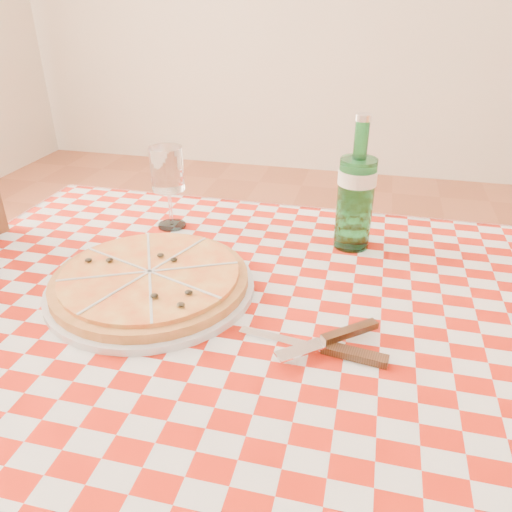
{
  "coord_description": "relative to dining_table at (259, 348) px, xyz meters",
  "views": [
    {
      "loc": [
        0.17,
        -0.71,
        1.25
      ],
      "look_at": [
        -0.02,
        0.06,
        0.82
      ],
      "focal_mm": 35.0,
      "sensor_mm": 36.0,
      "label": 1
    }
  ],
  "objects": [
    {
      "name": "tablecloth",
      "position": [
        0.0,
        0.0,
        0.09
      ],
      "size": [
        1.3,
        0.9,
        0.01
      ],
      "primitive_type": "cube",
      "color": "#9E1609",
      "rests_on": "dining_table"
    },
    {
      "name": "pizza_plate",
      "position": [
        -0.2,
        -0.0,
        0.12
      ],
      "size": [
        0.48,
        0.48,
        0.05
      ],
      "primitive_type": null,
      "rotation": [
        0.0,
        0.0,
        -0.34
      ],
      "color": "#D69147",
      "rests_on": "tablecloth"
    },
    {
      "name": "water_bottle",
      "position": [
        0.14,
        0.26,
        0.24
      ],
      "size": [
        0.1,
        0.1,
        0.28
      ],
      "primitive_type": null,
      "rotation": [
        0.0,
        0.0,
        0.27
      ],
      "color": "#1A6A2D",
      "rests_on": "tablecloth"
    },
    {
      "name": "wine_glass",
      "position": [
        -0.27,
        0.26,
        0.19
      ],
      "size": [
        0.08,
        0.08,
        0.19
      ],
      "primitive_type": null,
      "rotation": [
        0.0,
        0.0,
        0.16
      ],
      "color": "white",
      "rests_on": "tablecloth"
    },
    {
      "name": "cutlery",
      "position": [
        0.12,
        -0.1,
        0.11
      ],
      "size": [
        0.3,
        0.28,
        0.03
      ],
      "primitive_type": null,
      "rotation": [
        0.0,
        0.0,
        0.35
      ],
      "color": "silver",
      "rests_on": "tablecloth"
    },
    {
      "name": "dining_table",
      "position": [
        0.0,
        0.0,
        0.0
      ],
      "size": [
        1.2,
        0.8,
        0.75
      ],
      "color": "brown",
      "rests_on": "ground"
    }
  ]
}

